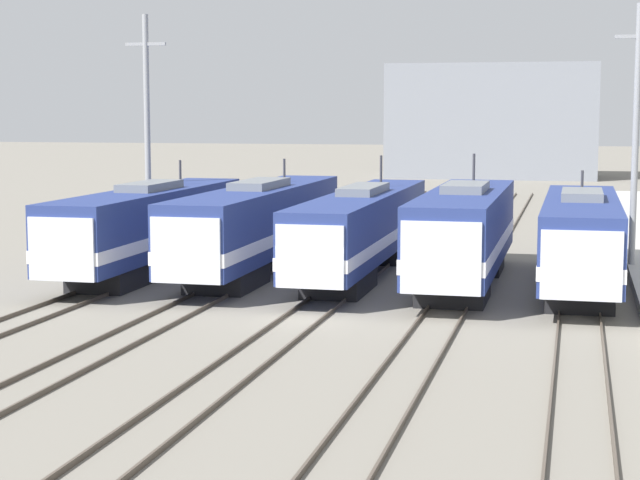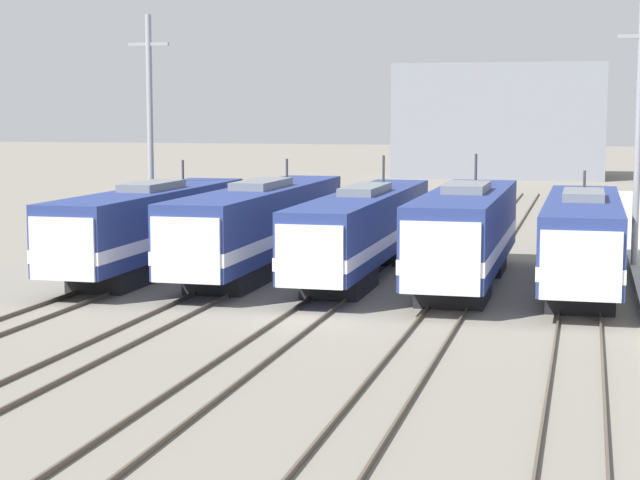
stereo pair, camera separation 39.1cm
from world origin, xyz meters
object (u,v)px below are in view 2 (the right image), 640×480
locomotive_far_left (148,227)px  locomotive_center_left (259,226)px  locomotive_far_right (582,240)px  catenary_tower_right (638,135)px  catenary_tower_left (150,133)px  locomotive_center (362,230)px  locomotive_center_right (465,235)px

locomotive_far_left → locomotive_center_left: size_ratio=0.91×
locomotive_far_right → catenary_tower_right: bearing=67.6°
locomotive_far_left → locomotive_center_left: bearing=18.0°
locomotive_far_right → locomotive_center_left: bearing=173.0°
catenary_tower_left → locomotive_far_right: bearing=-14.6°
catenary_tower_left → catenary_tower_right: same height
locomotive_center_left → catenary_tower_left: catenary_tower_left is taller
locomotive_center_left → locomotive_center: locomotive_center is taller
locomotive_center_left → catenary_tower_left: (-6.84, 3.78, 4.09)m
locomotive_center → catenary_tower_left: 12.86m
locomotive_center → locomotive_center_right: (4.77, -2.00, 0.15)m
locomotive_center → locomotive_center_right: size_ratio=1.23×
catenary_tower_right → locomotive_far_left: bearing=-166.0°
locomotive_center → catenary_tower_right: size_ratio=1.65×
locomotive_center_left → locomotive_center: 4.77m
catenary_tower_left → locomotive_far_left: bearing=-68.7°
locomotive_center_left → catenary_tower_left: 8.82m
locomotive_far_right → catenary_tower_left: (-21.14, 5.52, 4.14)m
locomotive_far_left → locomotive_center_right: locomotive_center_right is taller
locomotive_center_right → catenary_tower_left: (-16.37, 5.62, 4.04)m
catenary_tower_right → locomotive_center_right: bearing=-141.4°
locomotive_center_right → locomotive_center: bearing=157.3°
locomotive_far_left → catenary_tower_left: 7.05m
locomotive_far_left → catenary_tower_left: catenary_tower_left is taller
catenary_tower_left → locomotive_center_right: bearing=-19.0°
locomotive_center → locomotive_center_right: 5.17m
catenary_tower_right → locomotive_center_left: bearing=-167.2°
catenary_tower_left → catenary_tower_right: size_ratio=1.00×
locomotive_far_left → locomotive_far_right: bearing=-0.6°
locomotive_far_left → locomotive_center: 9.68m
locomotive_center_right → catenary_tower_right: (7.05, 5.62, 4.04)m
catenary_tower_left → catenary_tower_right: (23.42, 0.00, 0.00)m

